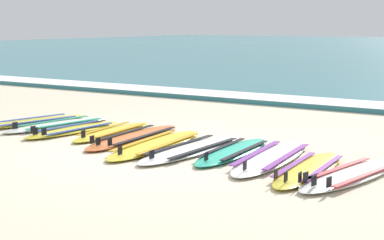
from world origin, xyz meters
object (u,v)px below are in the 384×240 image
Objects in this scene: surfboard_6 at (192,149)px; surfboard_9 at (309,169)px; surfboard_2 at (73,130)px; surfboard_3 at (113,132)px; surfboard_10 at (352,175)px; surfboard_1 at (59,125)px; surfboard_5 at (156,144)px; surfboard_0 at (33,122)px; surfboard_8 at (272,157)px; surfboard_4 at (135,137)px; surfboard_7 at (233,151)px.

surfboard_9 is at bearing -7.53° from surfboard_6.
surfboard_9 is (4.15, -0.46, -0.00)m from surfboard_2.
surfboard_3 is 4.06m from surfboard_10.
surfboard_1 is 0.92× the size of surfboard_5.
surfboard_8 is (4.66, -0.33, -0.00)m from surfboard_0.
surfboard_1 and surfboard_9 have the same top height.
surfboard_9 is at bearing -28.98° from surfboard_8.
surfboard_1 is 1.77m from surfboard_4.
surfboard_10 is at bearing -5.53° from surfboard_6.
surfboard_4 is at bearing 155.23° from surfboard_5.
surfboard_0 is at bearing -178.15° from surfboard_1.
surfboard_3 and surfboard_7 have the same top height.
surfboard_1 is at bearing 173.66° from surfboard_4.
surfboard_5 and surfboard_8 have the same top height.
surfboard_9 is at bearing -17.75° from surfboard_7.
surfboard_1 is 1.21m from surfboard_3.
surfboard_9 is (5.29, -0.68, 0.00)m from surfboard_0.
surfboard_2 is 0.99× the size of surfboard_7.
surfboard_10 is (5.80, -0.67, 0.00)m from surfboard_0.
surfboard_10 is at bearing -6.56° from surfboard_0.
surfboard_4 is 0.97× the size of surfboard_5.
surfboard_0 is 2.98m from surfboard_5.
surfboard_3 is 2.31m from surfboard_7.
surfboard_3 and surfboard_9 have the same top height.
surfboard_3 is (0.65, 0.20, -0.00)m from surfboard_2.
surfboard_9 is (4.71, -0.70, 0.00)m from surfboard_1.
surfboard_3 is (1.21, -0.03, 0.00)m from surfboard_1.
surfboard_5 is (0.60, -0.28, -0.00)m from surfboard_4.
surfboard_5 and surfboard_6 have the same top height.
surfboard_8 is at bearing -1.86° from surfboard_2.
surfboard_0 is at bearing 179.54° from surfboard_3.
surfboard_5 and surfboard_9 have the same top height.
surfboard_3 is at bearing 173.06° from surfboard_7.
surfboard_2 is at bearing 174.54° from surfboard_6.
surfboard_10 is (3.46, -0.49, 0.00)m from surfboard_4.
surfboard_9 is (2.35, -0.23, 0.00)m from surfboard_5.
surfboard_3 is at bearing 17.37° from surfboard_2.
surfboard_2 is at bearing 178.53° from surfboard_7.
surfboard_7 and surfboard_8 have the same top height.
surfboard_5 is 1.12× the size of surfboard_10.
surfboard_0 and surfboard_9 have the same top height.
surfboard_0 is at bearing 175.69° from surfboard_4.
surfboard_9 is (1.20, -0.39, 0.00)m from surfboard_7.
surfboard_6 is at bearing -174.26° from surfboard_8.
surfboard_6 is 0.98× the size of surfboard_8.
surfboard_2 is 4.18m from surfboard_9.
surfboard_0 and surfboard_8 have the same top height.
surfboard_10 is at bearing -16.39° from surfboard_8.
surfboard_8 is 1.17× the size of surfboard_9.
surfboard_1 is 2.99m from surfboard_6.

